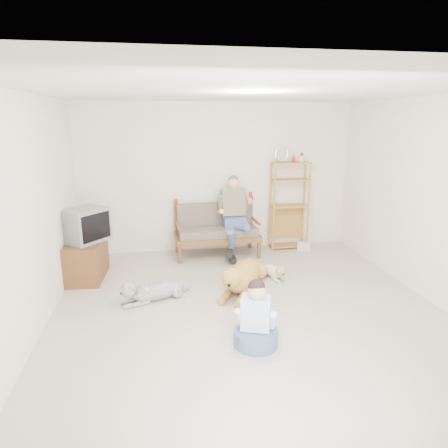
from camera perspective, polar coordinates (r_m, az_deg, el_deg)
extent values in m
plane|color=beige|center=(5.20, 3.80, -12.82)|extent=(5.50, 5.50, 0.00)
plane|color=silver|center=(4.62, 4.40, 18.37)|extent=(5.50, 5.50, 0.00)
plane|color=silver|center=(7.38, -0.98, 6.59)|extent=(5.00, 0.00, 5.00)
plane|color=silver|center=(2.31, 20.84, -13.73)|extent=(5.00, 0.00, 5.00)
plane|color=silver|center=(4.81, -26.28, 0.50)|extent=(0.00, 5.50, 5.50)
plane|color=silver|center=(5.84, 28.68, 2.53)|extent=(0.00, 5.50, 5.50)
cube|color=brown|center=(7.18, -0.99, -1.82)|extent=(1.52, 0.74, 0.10)
cube|color=#605749|center=(7.15, -0.99, -0.94)|extent=(1.40, 0.64, 0.13)
cube|color=#605749|center=(7.32, -1.28, 1.33)|extent=(1.38, 0.16, 0.45)
cylinder|color=brown|center=(7.33, -1.36, 2.96)|extent=(1.40, 0.09, 0.05)
cylinder|color=brown|center=(6.89, -6.38, -4.39)|extent=(0.07, 0.07, 0.30)
cylinder|color=brown|center=(7.37, -6.73, -0.48)|extent=(0.07, 0.07, 0.95)
cylinder|color=brown|center=(7.10, 4.99, -3.78)|extent=(0.07, 0.07, 0.30)
cylinder|color=brown|center=(7.56, 3.91, -0.01)|extent=(0.07, 0.07, 0.95)
cube|color=#4C5E8B|center=(7.15, 1.44, 0.33)|extent=(0.39, 0.37, 0.20)
cube|color=#7C7A57|center=(7.16, 1.31, 3.18)|extent=(0.41, 0.28, 0.52)
sphere|color=tan|center=(7.07, 1.37, 5.87)|extent=(0.21, 0.21, 0.21)
sphere|color=#544F4B|center=(7.09, 1.35, 6.20)|extent=(0.19, 0.19, 0.19)
cylinder|color=red|center=(6.98, 3.80, 4.24)|extent=(0.07, 0.07, 0.09)
cube|color=#BC8A3B|center=(7.48, 9.54, 8.60)|extent=(0.69, 0.28, 0.03)
torus|color=silver|center=(7.40, 8.25, 9.88)|extent=(0.29, 0.05, 0.29)
cone|color=red|center=(7.48, 9.91, 9.32)|extent=(0.09, 0.09, 0.15)
cylinder|color=#BC8A3B|center=(7.38, 7.15, 2.29)|extent=(0.04, 0.04, 1.64)
cylinder|color=#BC8A3B|center=(7.63, 6.59, 2.71)|extent=(0.04, 0.04, 1.64)
cylinder|color=#BC8A3B|center=(7.60, 11.98, 2.44)|extent=(0.04, 0.04, 1.64)
cylinder|color=#BC8A3B|center=(7.84, 11.30, 2.85)|extent=(0.04, 0.04, 1.64)
cube|color=white|center=(7.71, 11.28, -3.09)|extent=(0.27, 0.22, 0.15)
cube|color=brown|center=(6.55, -19.00, -4.81)|extent=(0.56, 0.93, 0.60)
cube|color=brown|center=(6.39, -21.43, -5.53)|extent=(0.05, 0.40, 0.50)
cube|color=brown|center=(6.80, -20.72, -4.25)|extent=(0.05, 0.40, 0.50)
cube|color=slate|center=(6.40, -19.23, -0.11)|extent=(0.76, 0.78, 0.51)
cube|color=black|center=(6.21, -17.80, -0.41)|extent=(0.35, 0.40, 0.40)
cube|color=white|center=(7.51, -10.39, -1.71)|extent=(0.12, 0.02, 0.08)
ellipsoid|color=#C59344|center=(5.97, 2.97, -7.20)|extent=(0.88, 1.17, 0.35)
sphere|color=#C59344|center=(5.66, 2.02, -8.19)|extent=(0.35, 0.35, 0.35)
sphere|color=#C59344|center=(5.36, 1.15, -7.80)|extent=(0.28, 0.28, 0.28)
ellipsoid|color=#C59344|center=(5.26, 0.73, -8.57)|extent=(0.20, 0.23, 0.11)
cylinder|color=#C59344|center=(6.50, 4.34, -6.30)|extent=(0.12, 0.45, 0.06)
ellipsoid|color=#C59344|center=(5.41, 0.26, -7.57)|extent=(0.10, 0.11, 0.14)
ellipsoid|color=#C59344|center=(5.36, 2.24, -7.82)|extent=(0.10, 0.11, 0.14)
ellipsoid|color=silver|center=(5.64, -9.29, -9.40)|extent=(0.82, 0.53, 0.23)
sphere|color=silver|center=(5.56, -11.54, -9.70)|extent=(0.23, 0.23, 0.23)
sphere|color=silver|center=(5.47, -13.52, -9.11)|extent=(0.20, 0.20, 0.20)
ellipsoid|color=silver|center=(5.45, -14.42, -9.47)|extent=(0.17, 0.13, 0.08)
cylinder|color=silver|center=(5.81, -5.69, -9.28)|extent=(0.26, 0.23, 0.04)
ellipsoid|color=silver|center=(5.53, -13.55, -8.81)|extent=(0.08, 0.07, 0.10)
ellipsoid|color=silver|center=(5.41, -13.08, -9.35)|extent=(0.08, 0.07, 0.10)
ellipsoid|color=silver|center=(6.37, 6.85, -6.68)|extent=(0.31, 0.48, 0.17)
sphere|color=silver|center=(6.26, 7.51, -6.97)|extent=(0.17, 0.17, 0.17)
sphere|color=tan|center=(6.15, 8.10, -6.66)|extent=(0.16, 0.16, 0.16)
ellipsoid|color=tan|center=(6.10, 8.47, -7.01)|extent=(0.10, 0.13, 0.06)
cylinder|color=silver|center=(6.56, 5.79, -6.48)|extent=(0.13, 0.16, 0.03)
cone|color=tan|center=(6.12, 7.61, -6.29)|extent=(0.05, 0.05, 0.05)
cone|color=tan|center=(6.18, 8.46, -6.12)|extent=(0.05, 0.05, 0.05)
torus|color=red|center=(6.17, 7.98, -6.69)|extent=(0.15, 0.15, 0.02)
cylinder|color=#4C5E8B|center=(4.56, 4.56, -15.86)|extent=(0.49, 0.49, 0.18)
cube|color=silver|center=(4.44, 4.57, -12.52)|extent=(0.36, 0.29, 0.38)
sphere|color=tan|center=(4.30, 4.72, -9.51)|extent=(0.20, 0.20, 0.20)
sphere|color=black|center=(4.30, 4.69, -9.05)|extent=(0.19, 0.19, 0.19)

